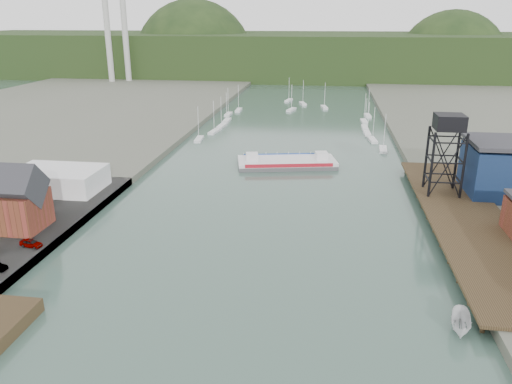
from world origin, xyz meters
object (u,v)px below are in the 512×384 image
(chain_ferry, at_px, (287,162))
(motorboat, at_px, (461,324))
(lift_tower, at_px, (449,127))
(car_west_a, at_px, (31,243))
(harbor_building, at_px, (7,203))

(chain_ferry, relative_size, motorboat, 4.36)
(lift_tower, height_order, chain_ferry, lift_tower)
(motorboat, distance_m, car_west_a, 63.71)
(harbor_building, distance_m, lift_tower, 82.49)
(harbor_building, xyz_separation_m, car_west_a, (7.74, -6.66, -3.85))
(harbor_building, height_order, motorboat, harbor_building)
(chain_ferry, bearing_deg, lift_tower, -44.67)
(harbor_building, relative_size, lift_tower, 0.76)
(lift_tower, bearing_deg, chain_ferry, 146.91)
(harbor_building, bearing_deg, car_west_a, -40.73)
(harbor_building, relative_size, chain_ferry, 0.47)
(harbor_building, relative_size, motorboat, 2.03)
(car_west_a, bearing_deg, motorboat, -89.68)
(motorboat, bearing_deg, lift_tower, 93.76)
(chain_ferry, xyz_separation_m, car_west_a, (-35.91, -56.40, 1.21))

